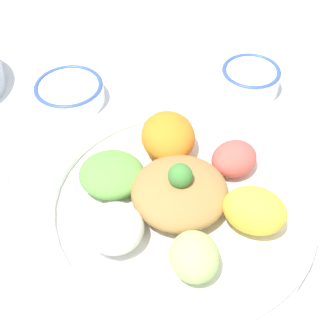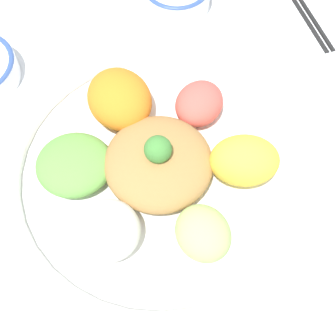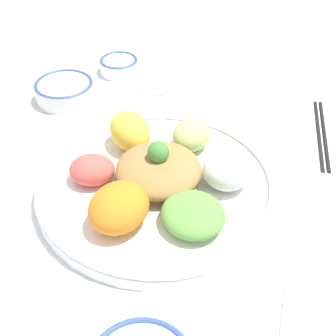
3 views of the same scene
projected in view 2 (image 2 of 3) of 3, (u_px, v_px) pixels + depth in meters
ground_plane at (153, 155)px, 0.61m from camera, size 2.40×2.40×0.00m
salad_platter at (157, 169)px, 0.57m from camera, size 0.37×0.37×0.09m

